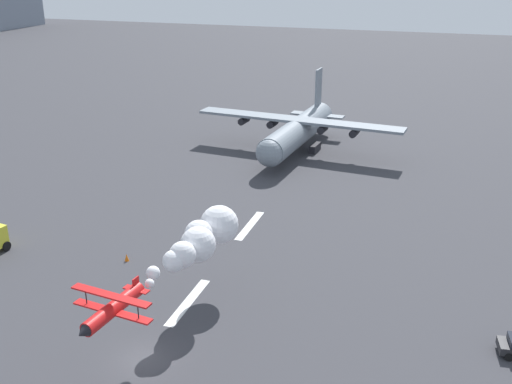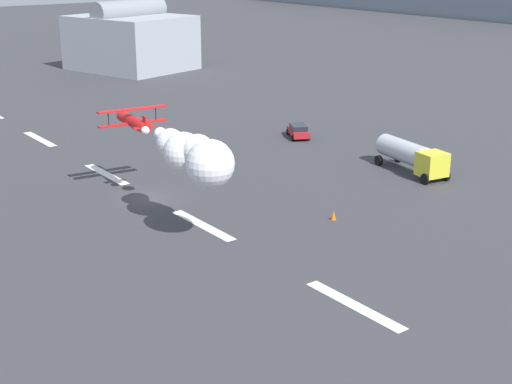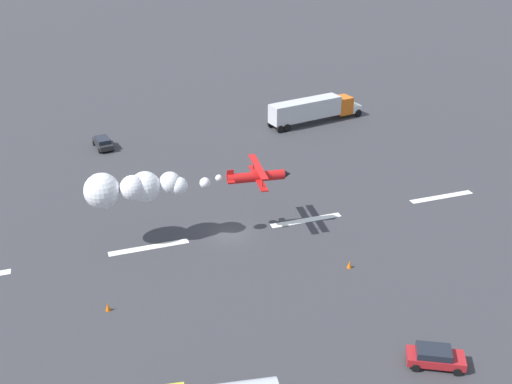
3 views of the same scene
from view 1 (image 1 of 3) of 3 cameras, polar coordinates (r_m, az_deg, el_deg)
The scene contains 6 objects.
ground_plane at distance 48.00m, azimuth -10.78°, elevation -15.34°, with size 440.00×440.00×0.00m, color #38383D.
runway_stripe_3 at distance 54.19m, azimuth -6.47°, elevation -10.34°, with size 8.00×0.90×0.01m, color white.
runway_stripe_4 at distance 68.06m, azimuth -0.59°, elevation -3.20°, with size 8.00×0.90×0.01m, color white.
cargo_transport_plane at distance 92.07m, azimuth 3.77°, elevation 5.70°, with size 25.50×32.71×11.24m.
stunt_biplane_red at distance 50.87m, azimuth -5.48°, elevation -4.63°, with size 20.30×6.71×3.48m.
traffic_cone_far at distance 61.71m, azimuth -12.19°, elevation -6.10°, with size 0.44×0.44×0.75m, color orange.
Camera 1 is at (-33.02, -19.98, 28.55)m, focal length 42.09 mm.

